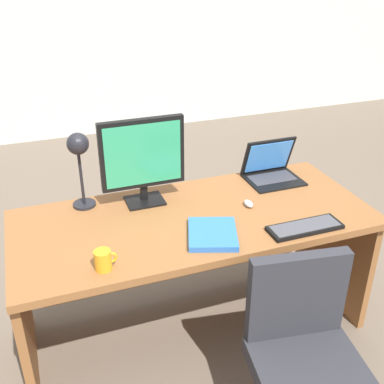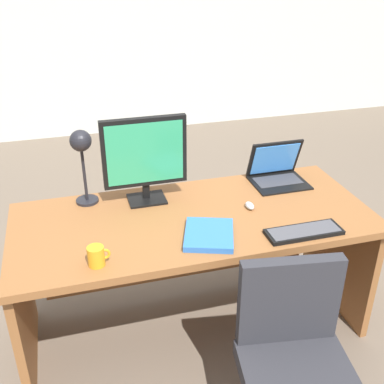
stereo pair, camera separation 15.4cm
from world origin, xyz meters
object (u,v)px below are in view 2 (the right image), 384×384
(keyboard, at_px, (304,232))
(desk, at_px, (192,244))
(laptop, at_px, (276,169))
(coffee_mug, at_px, (97,256))
(mouse, at_px, (250,206))
(book, at_px, (209,235))
(desk_lamp, at_px, (82,151))
(office_chair, at_px, (294,379))
(monitor, at_px, (145,155))

(keyboard, bearing_deg, desk, 142.71)
(laptop, bearing_deg, coffee_mug, -153.01)
(laptop, relative_size, mouse, 4.29)
(desk, bearing_deg, keyboard, -37.29)
(book, bearing_deg, keyboard, -12.03)
(desk, height_order, desk_lamp, desk_lamp)
(office_chair, bearing_deg, mouse, 83.98)
(mouse, xyz_separation_m, office_chair, (-0.08, -0.76, -0.42))
(desk_lamp, height_order, book, desk_lamp)
(laptop, bearing_deg, monitor, -177.11)
(laptop, xyz_separation_m, mouse, (-0.27, -0.27, -0.06))
(desk, xyz_separation_m, coffee_mug, (-0.52, -0.33, 0.25))
(mouse, relative_size, office_chair, 0.09)
(monitor, relative_size, office_chair, 0.56)
(monitor, distance_m, desk_lamp, 0.32)
(keyboard, xyz_separation_m, coffee_mug, (-0.98, 0.02, 0.03))
(desk_lamp, bearing_deg, book, -42.90)
(laptop, relative_size, office_chair, 0.37)
(laptop, height_order, book, laptop)
(monitor, xyz_separation_m, mouse, (0.50, -0.24, -0.25))
(office_chair, bearing_deg, desk, 105.38)
(laptop, xyz_separation_m, book, (-0.56, -0.48, -0.06))
(desk_lamp, bearing_deg, keyboard, -30.97)
(monitor, bearing_deg, book, -64.30)
(monitor, distance_m, keyboard, 0.89)
(monitor, relative_size, mouse, 6.42)
(mouse, relative_size, book, 0.22)
(book, bearing_deg, laptop, 40.46)
(laptop, distance_m, book, 0.74)
(book, bearing_deg, desk_lamp, 137.10)
(keyboard, bearing_deg, monitor, 140.81)
(mouse, height_order, book, mouse)
(laptop, bearing_deg, office_chair, -108.90)
(desk, height_order, office_chair, office_chair)
(office_chair, bearing_deg, keyboard, 62.79)
(desk_lamp, height_order, coffee_mug, desk_lamp)
(coffee_mug, height_order, office_chair, office_chair)
(laptop, distance_m, office_chair, 1.20)
(monitor, xyz_separation_m, laptop, (0.78, 0.04, -0.19))
(keyboard, bearing_deg, laptop, 78.41)
(keyboard, relative_size, desk_lamp, 0.89)
(desk_lamp, bearing_deg, office_chair, -54.87)
(office_chair, bearing_deg, coffee_mug, 147.02)
(book, relative_size, office_chair, 0.39)
(book, xyz_separation_m, coffee_mug, (-0.53, -0.08, 0.03))
(mouse, bearing_deg, laptop, 45.01)
(desk, distance_m, keyboard, 0.62)
(desk, relative_size, keyboard, 4.92)
(keyboard, bearing_deg, mouse, 117.42)
(keyboard, relative_size, book, 1.13)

